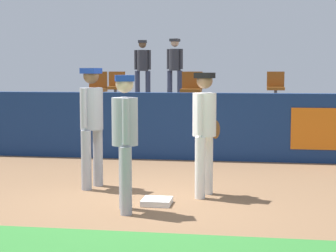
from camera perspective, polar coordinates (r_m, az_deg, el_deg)
ground_plane at (r=7.88m, az=-2.59°, el=-7.92°), size 60.00×60.00×0.00m
first_base at (r=7.81m, az=-1.14°, el=-7.74°), size 0.40×0.40×0.08m
player_fielder_home at (r=8.18m, az=3.79°, el=0.07°), size 0.45×0.54×1.83m
player_runner_visitor at (r=8.83m, az=-7.83°, el=0.72°), size 0.45×0.51×1.90m
player_coach_visitor at (r=7.27m, az=-4.43°, el=-0.75°), size 0.43×0.49×1.80m
field_wall at (r=11.67m, az=1.38°, el=-0.01°), size 18.00×0.26×1.40m
bleacher_platform at (r=14.23m, az=2.67°, el=0.19°), size 18.00×4.80×1.00m
seat_front_center at (r=13.04m, az=2.41°, el=3.98°), size 0.47×0.44×0.84m
seat_back_right at (r=14.77m, az=10.97°, el=4.07°), size 0.45×0.44×0.84m
seat_back_center at (r=14.85m, az=2.66°, el=4.17°), size 0.44×0.44×0.84m
seat_back_left at (r=15.22m, az=-5.35°, el=4.19°), size 0.45×0.44×0.84m
seat_front_left at (r=13.49m, az=-7.30°, el=3.99°), size 0.44×0.44×0.84m
spectator_hooded at (r=15.85m, az=0.70°, el=6.25°), size 0.48×0.42×1.76m
spectator_capped at (r=16.25m, az=-2.62°, el=6.19°), size 0.49×0.36×1.74m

